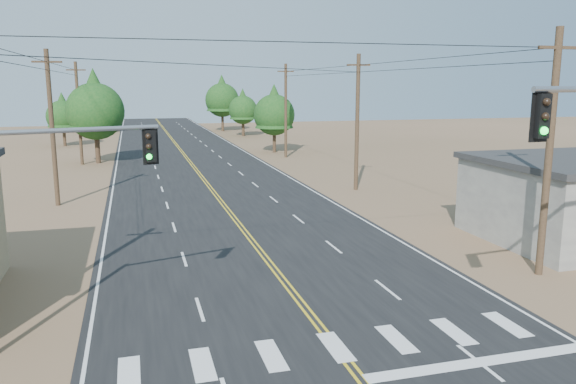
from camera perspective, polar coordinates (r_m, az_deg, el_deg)
name	(u,v)px	position (r m, az deg, el deg)	size (l,w,h in m)	color
road	(222,202)	(37.97, -6.75, -1.05)	(15.00, 200.00, 0.02)	black
utility_pole_left_mid	(52,127)	(39.14, -22.85, 6.09)	(1.80, 0.30, 10.00)	#4C3826
utility_pole_left_far	(79,113)	(59.01, -20.49, 7.57)	(1.80, 0.30, 10.00)	#4C3826
utility_pole_right_near	(549,152)	(24.85, 25.00, 3.67)	(1.80, 0.30, 10.00)	#4C3826
utility_pole_right_mid	(357,122)	(42.04, 7.05, 7.12)	(1.80, 0.30, 10.00)	#4C3826
utility_pole_right_far	(286,110)	(60.97, -0.23, 8.32)	(1.80, 0.30, 10.00)	#4C3826
signal_mast_left	(33,201)	(17.71, -24.48, -0.83)	(5.25, 1.68, 6.66)	gray
tree_left_near	(95,105)	(59.49, -19.03, 8.31)	(5.66, 5.66, 9.44)	#3F2D1E
tree_left_mid	(63,113)	(77.95, -21.92, 7.44)	(4.15, 4.15, 6.91)	#3F2D1E
tree_left_far	(97,109)	(96.98, -18.86, 8.01)	(3.92, 3.92, 6.54)	#3F2D1E
tree_right_near	(274,111)	(65.61, -1.41, 8.27)	(4.76, 4.76, 7.93)	#3F2D1E
tree_right_mid	(243,107)	(87.34, -4.61, 8.61)	(4.37, 4.37, 7.28)	#3F2D1E
tree_right_far	(222,97)	(97.35, -6.72, 9.61)	(5.73, 5.73, 9.54)	#3F2D1E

